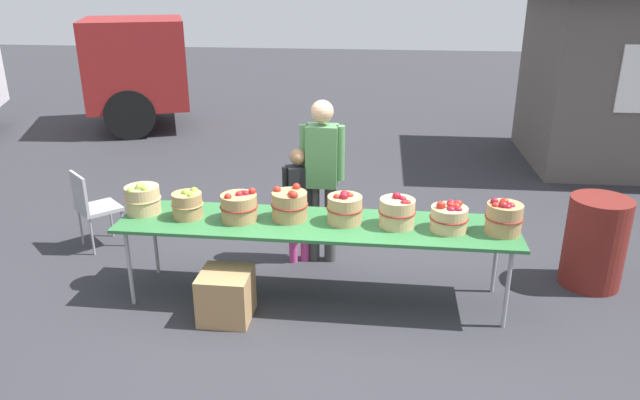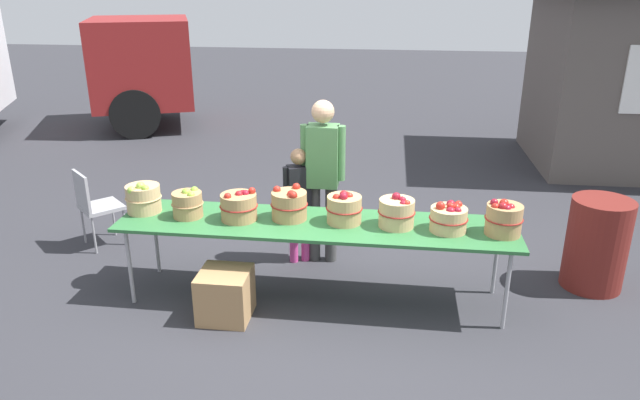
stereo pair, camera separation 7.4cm
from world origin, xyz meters
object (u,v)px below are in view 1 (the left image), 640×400
at_px(apple_basket_red_3, 397,212).
at_px(apple_basket_red_4, 449,217).
at_px(child_customer, 298,197).
at_px(trash_barrel, 595,242).
at_px(apple_basket_red_0, 239,207).
at_px(folding_chair, 92,204).
at_px(market_table, 316,226).
at_px(apple_basket_green_0, 143,199).
at_px(apple_basket_red_2, 345,208).
at_px(vendor_adult, 322,169).
at_px(produce_crate, 226,295).
at_px(apple_basket_red_1, 290,205).
at_px(apple_basket_green_1, 187,204).
at_px(apple_basket_red_5, 504,218).

relative_size(apple_basket_red_3, apple_basket_red_4, 0.98).
distance_m(child_customer, trash_barrel, 2.86).
height_order(apple_basket_red_0, folding_chair, apple_basket_red_0).
relative_size(market_table, apple_basket_red_0, 10.31).
distance_m(apple_basket_red_0, folding_chair, 2.04).
relative_size(apple_basket_green_0, apple_basket_red_2, 1.02).
xyz_separation_m(apple_basket_red_2, vendor_adult, (-0.28, 0.74, 0.11)).
bearing_deg(produce_crate, apple_basket_red_1, 45.10).
height_order(apple_basket_red_1, apple_basket_red_3, apple_basket_red_1).
xyz_separation_m(market_table, produce_crate, (-0.73, -0.43, -0.50)).
relative_size(apple_basket_red_0, produce_crate, 0.79).
bearing_deg(trash_barrel, folding_chair, 177.39).
xyz_separation_m(apple_basket_green_0, trash_barrel, (4.17, 0.52, -0.45)).
xyz_separation_m(apple_basket_green_0, vendor_adult, (1.56, 0.73, 0.10)).
height_order(market_table, apple_basket_red_4, apple_basket_red_4).
bearing_deg(apple_basket_red_1, produce_crate, -134.90).
relative_size(apple_basket_red_2, produce_crate, 0.75).
xyz_separation_m(apple_basket_red_1, apple_basket_red_2, (0.49, -0.02, -0.00)).
bearing_deg(child_customer, apple_basket_red_4, 129.44).
bearing_deg(apple_basket_green_0, apple_basket_green_1, -7.79).
relative_size(market_table, apple_basket_red_1, 10.52).
bearing_deg(apple_basket_red_2, apple_basket_red_1, 177.92).
distance_m(apple_basket_red_0, child_customer, 0.86).
bearing_deg(apple_basket_red_1, child_customer, 92.19).
height_order(apple_basket_green_1, apple_basket_red_1, apple_basket_red_1).
relative_size(market_table, apple_basket_green_0, 10.66).
bearing_deg(child_customer, apple_basket_red_0, 38.09).
bearing_deg(apple_basket_red_5, trash_barrel, 31.59).
height_order(apple_basket_red_0, apple_basket_red_4, apple_basket_red_0).
relative_size(apple_basket_red_0, apple_basket_red_1, 1.02).
bearing_deg(apple_basket_red_5, vendor_adult, 153.15).
relative_size(vendor_adult, child_customer, 1.39).
xyz_separation_m(apple_basket_red_2, produce_crate, (-0.97, -0.47, -0.67)).
relative_size(trash_barrel, produce_crate, 2.03).
bearing_deg(apple_basket_green_1, produce_crate, -44.28).
height_order(apple_basket_red_2, apple_basket_red_4, apple_basket_red_2).
xyz_separation_m(apple_basket_green_0, apple_basket_red_1, (1.35, 0.01, -0.00)).
bearing_deg(apple_basket_green_1, apple_basket_red_1, 4.17).
xyz_separation_m(apple_basket_red_4, trash_barrel, (1.43, 0.59, -0.43)).
distance_m(vendor_adult, folding_chair, 2.52).
bearing_deg(apple_basket_red_2, apple_basket_green_1, -178.01).
relative_size(apple_basket_red_1, folding_chair, 0.39).
bearing_deg(folding_chair, apple_basket_red_3, -150.45).
height_order(apple_basket_red_4, apple_basket_red_5, apple_basket_red_5).
bearing_deg(child_customer, apple_basket_green_1, 16.94).
bearing_deg(apple_basket_red_4, apple_basket_green_0, 178.39).
bearing_deg(folding_chair, apple_basket_red_0, -160.61).
height_order(market_table, apple_basket_red_2, apple_basket_red_2).
bearing_deg(market_table, apple_basket_green_1, -179.60).
bearing_deg(apple_basket_red_3, apple_basket_red_5, -3.26).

